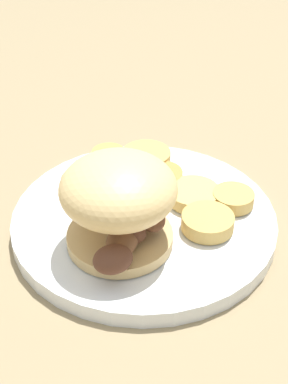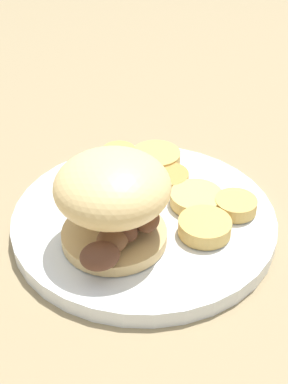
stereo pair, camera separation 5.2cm
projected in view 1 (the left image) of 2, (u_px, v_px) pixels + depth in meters
name	position (u px, v px, depth m)	size (l,w,h in m)	color
ground_plane	(144.00, 226.00, 0.54)	(4.00, 4.00, 0.00)	#937F5B
dinner_plate	(144.00, 219.00, 0.54)	(0.26, 0.26, 0.02)	white
sandwich	(119.00, 201.00, 0.47)	(0.12, 0.10, 0.09)	tan
potato_round_0	(146.00, 158.00, 0.60)	(0.05, 0.05, 0.02)	tan
potato_round_1	(86.00, 182.00, 0.57)	(0.05, 0.05, 0.01)	tan
potato_round_2	(233.00, 198.00, 0.54)	(0.04, 0.04, 0.01)	tan
potato_round_3	(109.00, 157.00, 0.60)	(0.04, 0.04, 0.02)	tan
potato_round_4	(161.00, 177.00, 0.57)	(0.05, 0.05, 0.01)	#BC8942
potato_round_5	(119.00, 184.00, 0.56)	(0.06, 0.06, 0.01)	tan
potato_round_6	(208.00, 222.00, 0.51)	(0.05, 0.05, 0.01)	tan
potato_round_7	(194.00, 195.00, 0.55)	(0.05, 0.05, 0.01)	#DBB766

